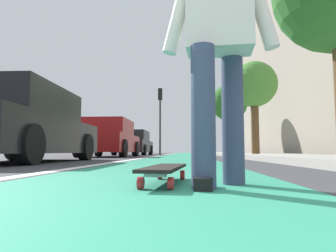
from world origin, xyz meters
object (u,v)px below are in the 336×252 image
object	(u,v)px
parked_car_mid	(109,139)
street_tree_mid	(254,86)
parked_car_near	(20,126)
street_tree_far	(229,103)
traffic_light	(160,109)
skateboard	(165,169)
parked_car_far	(134,144)
skater_person	(219,34)

from	to	relation	value
parked_car_mid	street_tree_mid	world-z (taller)	street_tree_mid
parked_car_near	parked_car_mid	world-z (taller)	parked_car_mid
street_tree_mid	street_tree_far	distance (m)	7.19
traffic_light	street_tree_far	distance (m)	4.64
traffic_light	street_tree_far	bearing A→B (deg)	-99.24
skateboard	traffic_light	bearing A→B (deg)	5.22
parked_car_far	street_tree_far	world-z (taller)	street_tree_far
street_tree_mid	parked_car_near	bearing A→B (deg)	136.95
skater_person	parked_car_mid	world-z (taller)	skater_person
parked_car_near	parked_car_mid	bearing A→B (deg)	-1.81
skateboard	parked_car_near	size ratio (longest dim) A/B	0.20
parked_car_far	street_tree_far	bearing A→B (deg)	-77.55
street_tree_far	skater_person	bearing A→B (deg)	171.74
skater_person	parked_car_far	size ratio (longest dim) A/B	0.37
parked_car_near	street_tree_far	distance (m)	15.22
parked_car_mid	skater_person	bearing A→B (deg)	-161.80
skater_person	parked_car_near	bearing A→B (deg)	41.74
parked_car_far	street_tree_mid	bearing A→B (deg)	-134.21
skateboard	parked_car_mid	bearing A→B (deg)	16.65
street_tree_mid	street_tree_far	world-z (taller)	street_tree_far
parked_car_near	parked_car_far	world-z (taller)	parked_car_near
skateboard	traffic_light	xyz separation A→B (m)	(18.24, 1.67, 3.02)
skateboard	parked_car_near	distance (m)	4.99
skater_person	skateboard	bearing A→B (deg)	66.72
parked_car_near	parked_car_far	xyz separation A→B (m)	(12.36, -0.07, -0.01)
street_tree_mid	skateboard	bearing A→B (deg)	164.26
parked_car_near	parked_car_mid	xyz separation A→B (m)	(6.18, -0.20, 0.01)
parked_car_near	parked_car_mid	size ratio (longest dim) A/B	1.08
street_tree_mid	street_tree_far	bearing A→B (deg)	-0.00
street_tree_mid	parked_car_mid	bearing A→B (deg)	93.31
skater_person	traffic_light	distance (m)	18.62
parked_car_far	street_tree_mid	distance (m)	8.67
parked_car_far	skater_person	bearing A→B (deg)	-168.06
skater_person	street_tree_mid	world-z (taller)	street_tree_mid
skateboard	parked_car_far	size ratio (longest dim) A/B	0.19
skater_person	street_tree_far	world-z (taller)	street_tree_far
traffic_light	parked_car_near	bearing A→B (deg)	174.02
skater_person	traffic_light	bearing A→B (deg)	6.24
parked_car_mid	traffic_light	world-z (taller)	traffic_light
street_tree_mid	skater_person	bearing A→B (deg)	166.25
parked_car_mid	street_tree_far	size ratio (longest dim) A/B	0.88
traffic_light	street_tree_far	world-z (taller)	street_tree_far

